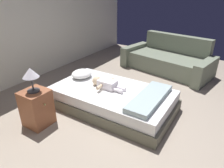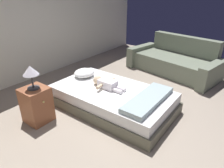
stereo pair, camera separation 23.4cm
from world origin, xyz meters
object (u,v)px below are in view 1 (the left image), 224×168
(toothbrush, at_px, (108,80))
(pillow, at_px, (82,74))
(couch, at_px, (169,60))
(nightstand, at_px, (37,108))
(bed, at_px, (112,99))
(lamp, at_px, (31,74))
(baby, at_px, (105,84))

(toothbrush, bearing_deg, pillow, 106.63)
(couch, xyz_separation_m, nightstand, (-3.28, 0.93, 0.01))
(bed, xyz_separation_m, toothbrush, (0.27, 0.26, 0.19))
(bed, relative_size, lamp, 5.79)
(bed, xyz_separation_m, baby, (0.01, 0.14, 0.25))
(bed, relative_size, toothbrush, 15.43)
(nightstand, bearing_deg, toothbrush, -19.14)
(toothbrush, height_order, couch, couch)
(pillow, xyz_separation_m, baby, (-0.11, -0.62, -0.00))
(baby, distance_m, couch, 2.32)
(pillow, bearing_deg, toothbrush, -73.37)
(baby, height_order, toothbrush, baby)
(pillow, xyz_separation_m, nightstand, (-1.11, -0.06, -0.15))
(baby, distance_m, nightstand, 1.16)
(nightstand, relative_size, lamp, 1.56)
(toothbrush, height_order, nightstand, nightstand)
(nightstand, distance_m, lamp, 0.54)
(pillow, distance_m, nightstand, 1.13)
(baby, bearing_deg, couch, -9.31)
(bed, height_order, couch, couch)
(couch, distance_m, lamp, 3.46)
(bed, bearing_deg, toothbrush, 43.83)
(bed, bearing_deg, lamp, 144.72)
(bed, distance_m, baby, 0.29)
(pillow, bearing_deg, lamp, -176.93)
(couch, relative_size, nightstand, 4.08)
(baby, distance_m, toothbrush, 0.30)
(pillow, xyz_separation_m, couch, (2.17, -0.99, -0.16))
(toothbrush, distance_m, couch, 2.08)
(baby, xyz_separation_m, couch, (2.28, -0.37, -0.15))
(pillow, height_order, toothbrush, pillow)
(couch, bearing_deg, baby, 170.69)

